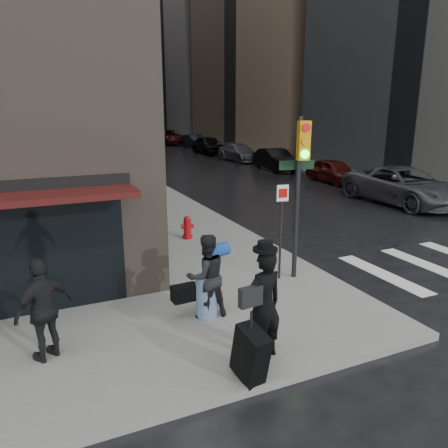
{
  "coord_description": "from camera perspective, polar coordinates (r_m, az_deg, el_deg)",
  "views": [
    {
      "loc": [
        -4.72,
        -7.02,
        4.27
      ],
      "look_at": [
        -0.19,
        2.95,
        1.3
      ],
      "focal_mm": 35.0,
      "sensor_mm": 36.0,
      "label": 1
    }
  ],
  "objects": [
    {
      "name": "sidewalk_left",
      "position": [
        34.6,
        -16.53,
        7.59
      ],
      "size": [
        4.0,
        50.0,
        0.15
      ],
      "primitive_type": "cube",
      "color": "slate",
      "rests_on": "ground"
    },
    {
      "name": "parked_car_3",
      "position": [
        35.44,
        2.0,
        9.33
      ],
      "size": [
        2.28,
        4.77,
        1.34
      ],
      "primitive_type": "imported",
      "rotation": [
        0.0,
        0.0,
        0.09
      ],
      "color": "#47474C",
      "rests_on": "ground"
    },
    {
      "name": "parked_car_4",
      "position": [
        40.56,
        -2.03,
        10.27
      ],
      "size": [
        2.0,
        4.82,
        1.63
      ],
      "primitive_type": "imported",
      "rotation": [
        0.0,
        0.0,
        -0.02
      ],
      "color": "black",
      "rests_on": "ground"
    },
    {
      "name": "fire_hydrant",
      "position": [
        14.03,
        -4.81,
        -0.56
      ],
      "size": [
        0.42,
        0.32,
        0.74
      ],
      "rotation": [
        0.0,
        0.0,
        -0.19
      ],
      "color": "#A40A10",
      "rests_on": "ground"
    },
    {
      "name": "man_greycoat",
      "position": [
        7.88,
        -22.44,
        -10.26
      ],
      "size": [
        1.11,
        0.91,
        1.78
      ],
      "rotation": [
        0.0,
        0.0,
        3.69
      ],
      "color": "black",
      "rests_on": "ground"
    },
    {
      "name": "bldg_distant",
      "position": [
        86.49,
        -18.48,
        22.24
      ],
      "size": [
        40.0,
        12.0,
        32.0
      ],
      "primitive_type": "cube",
      "color": "slate",
      "rests_on": "ground"
    },
    {
      "name": "traffic_light",
      "position": [
        10.36,
        9.67,
        6.05
      ],
      "size": [
        0.96,
        0.52,
        3.9
      ],
      "rotation": [
        0.0,
        0.0,
        -0.17
      ],
      "color": "black",
      "rests_on": "ground"
    },
    {
      "name": "parked_car_0",
      "position": [
        21.2,
        22.41,
        4.65
      ],
      "size": [
        2.71,
        5.86,
        1.63
      ],
      "primitive_type": "imported",
      "rotation": [
        0.0,
        0.0,
        0.0
      ],
      "color": "#3F3F44",
      "rests_on": "ground"
    },
    {
      "name": "parked_car_2",
      "position": [
        30.35,
        6.74,
        8.37
      ],
      "size": [
        1.85,
        4.52,
        1.46
      ],
      "primitive_type": "imported",
      "rotation": [
        0.0,
        0.0,
        -0.07
      ],
      "color": "black",
      "rests_on": "ground"
    },
    {
      "name": "parked_car_5",
      "position": [
        46.24,
        -3.82,
        10.71
      ],
      "size": [
        1.71,
        4.34,
        1.41
      ],
      "primitive_type": "imported",
      "rotation": [
        0.0,
        0.0,
        0.05
      ],
      "color": "black",
      "rests_on": "ground"
    },
    {
      "name": "ground",
      "position": [
        9.48,
        8.65,
        -11.79
      ],
      "size": [
        140.0,
        140.0,
        0.0
      ],
      "primitive_type": "plane",
      "color": "black",
      "rests_on": "ground"
    },
    {
      "name": "parked_car_6",
      "position": [
        51.4,
        -7.09,
        11.19
      ],
      "size": [
        3.18,
        6.03,
        1.62
      ],
      "primitive_type": "imported",
      "rotation": [
        0.0,
        0.0,
        0.09
      ],
      "color": "#3D0C0D",
      "rests_on": "ground"
    },
    {
      "name": "man_jeans",
      "position": [
        8.7,
        -2.38,
        -6.8
      ],
      "size": [
        1.24,
        0.7,
        1.73
      ],
      "rotation": [
        0.0,
        0.0,
        3.2
      ],
      "color": "black",
      "rests_on": "ground"
    },
    {
      "name": "bldg_right_far",
      "position": [
        72.38,
        0.94,
        21.69
      ],
      "size": [
        22.0,
        20.0,
        25.0
      ],
      "primitive_type": "cube",
      "color": "slate",
      "rests_on": "ground"
    },
    {
      "name": "parked_car_1",
      "position": [
        25.88,
        14.16,
        6.72
      ],
      "size": [
        1.64,
        3.97,
        1.35
      ],
      "primitive_type": "imported",
      "rotation": [
        0.0,
        0.0,
        -0.01
      ],
      "color": "#41110D",
      "rests_on": "ground"
    },
    {
      "name": "sidewalk_right",
      "position": [
        38.82,
        3.79,
        8.93
      ],
      "size": [
        3.0,
        50.0,
        0.15
      ],
      "primitive_type": "cube",
      "color": "slate",
      "rests_on": "ground"
    },
    {
      "name": "man_overcoat",
      "position": [
        7.25,
        4.86,
        -11.46
      ],
      "size": [
        1.08,
        1.16,
        2.08
      ],
      "rotation": [
        0.0,
        0.0,
        3.27
      ],
      "color": "black",
      "rests_on": "ground"
    }
  ]
}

